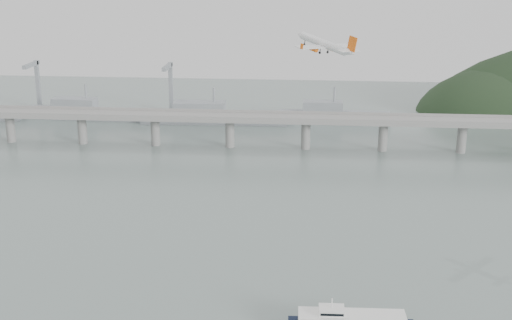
{
  "coord_description": "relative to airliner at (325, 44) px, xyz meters",
  "views": [
    {
      "loc": [
        25.17,
        -233.26,
        124.76
      ],
      "look_at": [
        0.0,
        55.0,
        36.0
      ],
      "focal_mm": 48.0,
      "sensor_mm": 36.0,
      "label": 1
    }
  ],
  "objects": [
    {
      "name": "bridge",
      "position": [
        -30.27,
        136.42,
        -68.5
      ],
      "size": [
        800.0,
        22.0,
        23.9
      ],
      "color": "gray",
      "rests_on": "ground"
    },
    {
      "name": "ground",
      "position": [
        -29.12,
        -63.58,
        -86.14
      ],
      "size": [
        900.0,
        900.0,
        0.0
      ],
      "primitive_type": "plane",
      "color": "slate",
      "rests_on": "ground"
    },
    {
      "name": "distant_fleet",
      "position": [
        -184.48,
        201.5,
        -79.92
      ],
      "size": [
        453.0,
        60.9,
        40.0
      ],
      "color": "gray",
      "rests_on": "ground"
    },
    {
      "name": "airliner",
      "position": [
        0.0,
        0.0,
        0.0
      ],
      "size": [
        28.68,
        28.52,
        9.34
      ],
      "rotation": [
        0.05,
        -0.18,
        2.36
      ],
      "color": "silver",
      "rests_on": "ground"
    }
  ]
}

